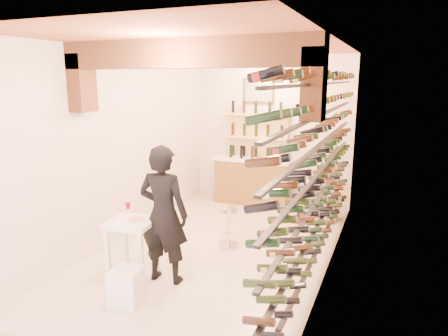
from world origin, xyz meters
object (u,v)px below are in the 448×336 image
object	(u,v)px
wine_rack	(317,164)
back_counter	(253,180)
tasting_table	(132,231)
crate_lower	(326,213)
person	(164,215)
white_stool	(126,286)
chrome_barstool	(228,224)

from	to	relation	value
wine_rack	back_counter	world-z (taller)	wine_rack
back_counter	tasting_table	xyz separation A→B (m)	(-0.35, -4.00, 0.17)
wine_rack	crate_lower	size ratio (longest dim) A/B	13.31
tasting_table	person	distance (m)	0.50
tasting_table	person	bearing A→B (deg)	14.19
crate_lower	white_stool	bearing A→B (deg)	-113.46
back_counter	chrome_barstool	size ratio (longest dim) A/B	2.58
white_stool	crate_lower	world-z (taller)	white_stool
wine_rack	person	xyz separation A→B (m)	(-1.78, -1.18, -0.60)
chrome_barstool	wine_rack	bearing A→B (deg)	-9.76
chrome_barstool	crate_lower	world-z (taller)	chrome_barstool
white_stool	crate_lower	bearing A→B (deg)	66.54
wine_rack	chrome_barstool	bearing A→B (deg)	170.24
back_counter	chrome_barstool	bearing A→B (deg)	-80.56
white_stool	chrome_barstool	size ratio (longest dim) A/B	0.68
tasting_table	chrome_barstool	xyz separation A→B (m)	(0.75, 1.59, -0.32)
person	wine_rack	bearing A→B (deg)	-150.05
chrome_barstool	crate_lower	size ratio (longest dim) A/B	1.54
white_stool	person	distance (m)	1.02
white_stool	person	xyz separation A→B (m)	(0.13, 0.71, 0.72)
back_counter	person	bearing A→B (deg)	-89.28
back_counter	crate_lower	world-z (taller)	back_counter
wine_rack	chrome_barstool	xyz separation A→B (m)	(-1.43, 0.25, -1.17)
back_counter	person	size ratio (longest dim) A/B	0.90
chrome_barstool	back_counter	bearing A→B (deg)	99.44
person	crate_lower	distance (m)	3.83
chrome_barstool	person	bearing A→B (deg)	-103.78
wine_rack	white_stool	bearing A→B (deg)	-135.30
person	crate_lower	xyz separation A→B (m)	(1.64, 3.37, -0.82)
person	tasting_table	bearing A→B (deg)	18.37
tasting_table	white_stool	xyz separation A→B (m)	(0.27, -0.55, -0.48)
white_stool	person	bearing A→B (deg)	79.58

